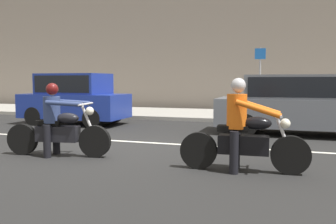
# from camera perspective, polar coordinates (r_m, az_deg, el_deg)

# --- Properties ---
(ground_plane) EXTENTS (80.00, 80.00, 0.00)m
(ground_plane) POSITION_cam_1_polar(r_m,az_deg,el_deg) (8.49, -9.23, -5.61)
(ground_plane) COLOR black
(sidewalk_slab) EXTENTS (40.00, 4.40, 0.14)m
(sidewalk_slab) POSITION_cam_1_polar(r_m,az_deg,el_deg) (15.94, 4.14, -0.34)
(sidewalk_slab) COLOR #99968E
(sidewalk_slab) RESTS_ON ground_plane
(lane_marking_stripe) EXTENTS (18.00, 0.14, 0.01)m
(lane_marking_stripe) POSITION_cam_1_polar(r_m,az_deg,el_deg) (9.54, -9.85, -4.42)
(lane_marking_stripe) COLOR silver
(lane_marking_stripe) RESTS_ON ground_plane
(motorcycle_with_rider_denim_blue) EXTENTS (2.24, 0.75, 1.51)m
(motorcycle_with_rider_denim_blue) POSITION_cam_1_polar(r_m,az_deg,el_deg) (7.73, -17.17, -2.16)
(motorcycle_with_rider_denim_blue) COLOR black
(motorcycle_with_rider_denim_blue) RESTS_ON ground_plane
(motorcycle_with_rider_orange_stripe) EXTENTS (2.20, 0.70, 1.60)m
(motorcycle_with_rider_orange_stripe) POSITION_cam_1_polar(r_m,az_deg,el_deg) (6.25, 11.80, -3.42)
(motorcycle_with_rider_orange_stripe) COLOR black
(motorcycle_with_rider_orange_stripe) RESTS_ON ground_plane
(parked_sedan_slate_gray) EXTENTS (4.73, 1.82, 1.72)m
(parked_sedan_slate_gray) POSITION_cam_1_polar(r_m,az_deg,el_deg) (10.90, 19.96, 1.19)
(parked_sedan_slate_gray) COLOR slate
(parked_sedan_slate_gray) RESTS_ON ground_plane
(parked_hatchback_cobalt_blue) EXTENTS (3.71, 1.76, 1.80)m
(parked_hatchback_cobalt_blue) POSITION_cam_1_polar(r_m,az_deg,el_deg) (13.20, -14.63, 2.14)
(parked_hatchback_cobalt_blue) COLOR navy
(parked_hatchback_cobalt_blue) RESTS_ON ground_plane
(street_sign_post) EXTENTS (0.44, 0.08, 2.77)m
(street_sign_post) POSITION_cam_1_polar(r_m,az_deg,el_deg) (15.40, 14.39, 5.79)
(street_sign_post) COLOR gray
(street_sign_post) RESTS_ON sidewalk_slab
(pedestrian_bystander) EXTENTS (0.34, 0.34, 1.63)m
(pedestrian_bystander) POSITION_cam_1_polar(r_m,az_deg,el_deg) (15.36, 24.70, 2.82)
(pedestrian_bystander) COLOR black
(pedestrian_bystander) RESTS_ON sidewalk_slab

